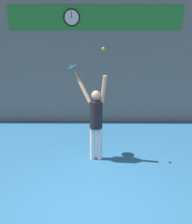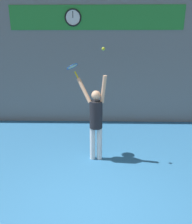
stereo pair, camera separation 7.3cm
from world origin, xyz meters
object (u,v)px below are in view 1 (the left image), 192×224
scoreboard_clock (72,17)px  tennis_ball (103,49)px  tennis_racket (72,67)px  tennis_player (96,118)px

scoreboard_clock → tennis_ball: (0.97, -2.79, -0.91)m
scoreboard_clock → tennis_racket: 2.78m
tennis_player → tennis_ball: (0.16, -0.06, 1.61)m
tennis_player → tennis_ball: bearing=-19.3°
scoreboard_clock → tennis_ball: 3.09m
scoreboard_clock → tennis_ball: bearing=-70.9°
scoreboard_clock → tennis_player: bearing=-73.6°
tennis_player → tennis_ball: size_ratio=29.82×
scoreboard_clock → tennis_player: size_ratio=0.26×
scoreboard_clock → tennis_racket: scoreboard_clock is taller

